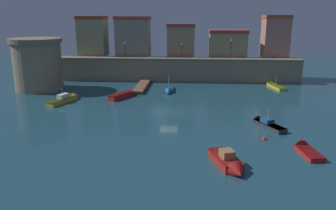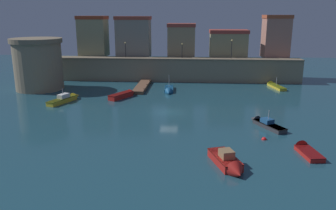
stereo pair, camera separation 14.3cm
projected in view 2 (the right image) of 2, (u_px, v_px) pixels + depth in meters
ground_plane at (169, 112)px, 46.90m from camera, size 128.17×128.17×0.00m
quay_wall at (177, 69)px, 68.35m from camera, size 48.75×3.40×4.68m
old_town_backdrop at (180, 38)px, 70.57m from camera, size 43.59×5.35×8.56m
fortress_tower at (38, 64)px, 60.24m from camera, size 8.94×8.94×9.09m
pier_dock at (142, 86)px, 62.42m from camera, size 1.96×11.26×0.70m
quay_lamp_0 at (125, 47)px, 67.97m from camera, size 0.32×0.32×3.06m
quay_lamp_1 at (182, 48)px, 67.16m from camera, size 0.32×0.32×2.91m
quay_lamp_2 at (232, 46)px, 66.34m from camera, size 0.32×0.32×3.65m
moored_boat_0 at (274, 85)px, 63.16m from camera, size 2.68×6.92×2.40m
moored_boat_1 at (264, 123)px, 41.16m from camera, size 3.92×5.87×2.50m
moored_boat_2 at (305, 150)px, 33.31m from camera, size 2.07×4.61×1.39m
moored_boat_3 at (228, 163)px, 29.87m from camera, size 3.31×5.64×1.90m
moored_boat_4 at (169, 90)px, 59.28m from camera, size 1.76×6.17×3.25m
moored_boat_5 at (124, 95)px, 55.29m from camera, size 4.01×5.86×1.27m
moored_boat_6 at (66, 99)px, 52.61m from camera, size 3.55×6.85×2.52m
mooring_buoy_0 at (264, 140)px, 36.72m from camera, size 0.55×0.55×0.55m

